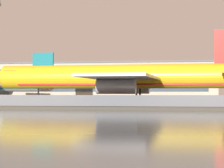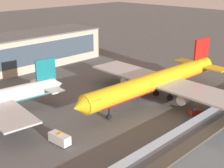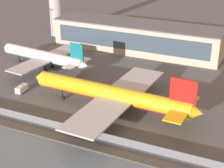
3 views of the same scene
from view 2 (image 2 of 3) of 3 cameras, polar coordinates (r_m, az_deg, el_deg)
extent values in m
plane|color=#565659|center=(89.70, 7.21, -3.47)|extent=(500.00, 500.00, 0.00)
cube|color=#474238|center=(80.08, 18.95, -7.14)|extent=(320.00, 3.00, 0.50)
cube|color=slate|center=(81.45, 16.20, -5.68)|extent=(280.00, 0.08, 2.31)
cylinder|color=slate|center=(81.45, 16.20, -5.68)|extent=(0.10, 0.10, 2.31)
cylinder|color=yellow|center=(89.29, 8.04, 0.56)|extent=(51.83, 7.17, 4.96)
cone|color=yellow|center=(71.53, -5.99, -4.22)|extent=(3.42, 4.85, 4.71)
cone|color=yellow|center=(110.94, 17.02, 3.62)|extent=(3.41, 4.60, 4.46)
cube|color=#232D3D|center=(73.22, -3.86, -3.05)|extent=(2.91, 4.33, 1.49)
cube|color=red|center=(89.73, 8.00, -0.27)|extent=(44.04, 5.84, 0.89)
cube|color=#B7BABF|center=(84.85, 15.60, -1.45)|extent=(12.42, 25.26, 0.50)
cube|color=#B7BABF|center=(99.10, 3.44, 2.24)|extent=(12.42, 25.26, 0.50)
cylinder|color=#B7BABF|center=(85.15, 13.83, -2.38)|extent=(7.34, 3.04, 2.73)
cylinder|color=#B7BABF|center=(97.22, 3.63, 0.90)|extent=(7.34, 3.04, 2.73)
cube|color=red|center=(106.01, 16.04, 5.78)|extent=(7.77, 0.93, 8.43)
cube|color=yellow|center=(104.95, 17.91, 2.86)|extent=(5.55, 9.31, 0.40)
cube|color=yellow|center=(109.43, 13.81, 3.90)|extent=(5.55, 9.31, 0.40)
cylinder|color=black|center=(78.41, -0.56, -5.06)|extent=(0.35, 0.35, 2.90)
cylinder|color=black|center=(79.02, -0.56, -6.02)|extent=(1.41, 0.60, 1.39)
cylinder|color=black|center=(91.84, 10.61, -1.66)|extent=(0.40, 0.40, 2.90)
cylinder|color=black|center=(92.36, 10.56, -2.50)|extent=(1.64, 1.18, 1.60)
cylinder|color=black|center=(94.79, 8.11, -0.84)|extent=(0.40, 0.40, 2.90)
cylinder|color=black|center=(95.30, 8.07, -1.66)|extent=(1.64, 1.18, 1.60)
cone|color=white|center=(89.67, -9.87, -0.02)|extent=(3.20, 4.14, 3.85)
cube|color=#B7BABF|center=(75.10, -18.66, -5.15)|extent=(10.44, 19.22, 0.43)
cylinder|color=#B7BABF|center=(76.61, -19.75, -5.93)|extent=(5.59, 2.94, 2.35)
cube|color=#14707A|center=(86.83, -12.02, 2.16)|extent=(5.77, 1.16, 7.27)
cube|color=white|center=(85.22, -10.79, -0.89)|extent=(4.56, 7.13, 0.34)
cube|color=white|center=(90.93, -12.83, 0.26)|extent=(4.56, 7.13, 0.34)
cylinder|color=black|center=(82.51, -19.70, -5.20)|extent=(0.34, 0.34, 2.50)
cylinder|color=black|center=(83.02, -19.60, -5.99)|extent=(1.48, 1.11, 1.38)
cube|color=red|center=(84.36, 15.00, -4.98)|extent=(3.58, 2.85, 1.11)
cube|color=#283847|center=(83.83, 14.82, -4.52)|extent=(1.57, 1.64, 0.50)
cylinder|color=black|center=(83.49, 14.67, -5.51)|extent=(0.73, 0.51, 0.70)
cylinder|color=black|center=(84.51, 14.16, -5.15)|extent=(0.73, 0.51, 0.70)
cylinder|color=black|center=(84.55, 15.79, -5.29)|extent=(0.73, 0.51, 0.70)
cylinder|color=black|center=(85.56, 15.28, -4.94)|extent=(0.73, 0.51, 0.70)
cube|color=white|center=(68.97, -9.56, -9.80)|extent=(2.49, 5.35, 2.07)
cube|color=#283847|center=(70.03, -10.56, -9.02)|extent=(2.08, 1.29, 0.83)
cube|color=orange|center=(68.43, -9.61, -8.97)|extent=(1.09, 0.58, 0.16)
cylinder|color=black|center=(69.98, -10.98, -10.23)|extent=(0.28, 0.85, 0.84)
cylinder|color=black|center=(70.99, -9.81, -9.70)|extent=(0.28, 0.85, 0.84)
cylinder|color=black|center=(67.78, -9.22, -11.16)|extent=(0.28, 0.85, 0.84)
cylinder|color=black|center=(68.82, -8.04, -10.59)|extent=(0.28, 0.85, 0.84)
cube|color=#BCB299|center=(124.34, -18.33, 5.19)|extent=(75.78, 17.75, 12.45)
cube|color=#3D4C5B|center=(116.47, -16.30, 4.81)|extent=(69.71, 0.16, 7.47)
cube|color=#5B5E63|center=(123.03, -18.64, 8.12)|extent=(76.38, 18.35, 0.50)
camera|label=1|loc=(95.30, 65.54, -12.25)|focal=70.00mm
camera|label=3|loc=(122.58, 70.34, 16.94)|focal=60.00mm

